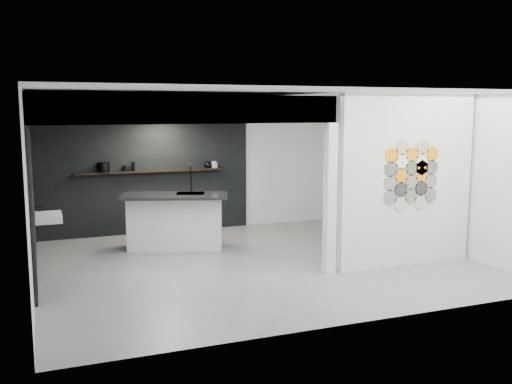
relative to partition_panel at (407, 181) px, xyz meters
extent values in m
cube|color=slate|center=(-2.23, 1.00, -1.40)|extent=(7.00, 6.00, 0.01)
cube|color=silver|center=(0.00, 0.00, 0.00)|extent=(2.45, 0.15, 2.80)
cube|color=black|center=(-3.52, 3.97, -0.22)|extent=(4.40, 0.04, 2.35)
cube|color=black|center=(-5.70, 2.00, -0.22)|extent=(0.04, 4.00, 2.35)
cube|color=silver|center=(-3.52, 2.00, 1.15)|extent=(4.40, 4.00, 0.40)
cube|color=silver|center=(-1.41, 0.00, -0.22)|extent=(0.16, 0.16, 2.35)
cube|color=silver|center=(-3.52, 0.08, 1.15)|extent=(4.40, 0.16, 0.40)
cube|color=silver|center=(-5.46, 1.80, -0.55)|extent=(0.40, 0.60, 0.12)
cube|color=black|center=(-3.43, 3.87, -0.10)|extent=(3.00, 0.15, 0.04)
cube|color=silver|center=(-3.26, 2.48, -0.91)|extent=(1.81, 1.14, 0.97)
cube|color=black|center=(-3.29, 2.39, -0.41)|extent=(2.09, 1.42, 0.05)
cube|color=black|center=(-2.98, 2.44, -0.39)|extent=(0.62, 0.57, 0.02)
cylinder|color=black|center=(-2.90, 2.66, -0.16)|extent=(0.03, 0.03, 0.45)
torus|color=black|center=(-2.93, 2.59, 0.07)|extent=(0.07, 0.16, 0.16)
cylinder|color=black|center=(-4.36, 3.87, 0.02)|extent=(0.30, 0.30, 0.19)
ellipsoid|color=black|center=(-2.21, 3.87, -0.01)|extent=(0.19, 0.19, 0.14)
cylinder|color=gray|center=(-2.08, 3.87, -0.03)|extent=(0.17, 0.17, 0.11)
cylinder|color=gray|center=(-2.08, 3.87, -0.01)|extent=(0.11, 0.11, 0.14)
cylinder|color=black|center=(-3.78, 3.87, 0.01)|extent=(0.08, 0.08, 0.18)
cylinder|color=black|center=(-3.95, 3.87, -0.02)|extent=(0.10, 0.10, 0.11)
cylinder|color=#66635E|center=(-0.37, -0.09, -0.24)|extent=(0.26, 0.02, 0.26)
cylinder|color=silver|center=(-0.37, -0.09, -0.01)|extent=(0.26, 0.02, 0.26)
cylinder|color=black|center=(-0.37, -0.09, 0.21)|extent=(0.26, 0.02, 0.26)
cylinder|color=orange|center=(-0.37, -0.09, 0.44)|extent=(0.26, 0.02, 0.26)
cylinder|color=beige|center=(-0.17, -0.09, -0.35)|extent=(0.26, 0.02, 0.26)
cylinder|color=#2D2D2D|center=(-0.17, -0.09, -0.13)|extent=(0.26, 0.02, 0.26)
cylinder|color=orange|center=(-0.17, -0.09, 0.10)|extent=(0.26, 0.02, 0.26)
cylinder|color=white|center=(-0.17, -0.09, 0.33)|extent=(0.26, 0.02, 0.26)
cylinder|color=tan|center=(-0.17, -0.09, 0.55)|extent=(0.26, 0.02, 0.26)
cylinder|color=#66635E|center=(0.02, -0.09, -0.24)|extent=(0.26, 0.02, 0.26)
cylinder|color=silver|center=(0.02, -0.09, -0.01)|extent=(0.26, 0.02, 0.26)
cylinder|color=black|center=(0.02, -0.09, 0.21)|extent=(0.26, 0.02, 0.26)
cylinder|color=orange|center=(0.02, -0.09, 0.44)|extent=(0.26, 0.02, 0.26)
cylinder|color=beige|center=(0.22, -0.09, -0.35)|extent=(0.26, 0.02, 0.26)
cylinder|color=#2D2D2D|center=(0.22, -0.09, -0.13)|extent=(0.26, 0.02, 0.26)
cylinder|color=orange|center=(0.22, -0.09, 0.10)|extent=(0.26, 0.02, 0.26)
cylinder|color=white|center=(0.22, -0.09, 0.33)|extent=(0.26, 0.02, 0.26)
cylinder|color=tan|center=(0.22, -0.09, 0.55)|extent=(0.26, 0.02, 0.26)
cylinder|color=#66635E|center=(0.42, -0.09, -0.24)|extent=(0.26, 0.02, 0.26)
cylinder|color=silver|center=(0.42, -0.09, -0.01)|extent=(0.26, 0.02, 0.26)
cylinder|color=black|center=(0.42, -0.09, 0.21)|extent=(0.26, 0.02, 0.26)
cylinder|color=orange|center=(0.42, -0.09, 0.44)|extent=(0.26, 0.02, 0.26)
cylinder|color=orange|center=(0.22, -0.09, 0.21)|extent=(0.26, 0.02, 0.26)
camera|label=1|loc=(-5.62, -7.67, 1.15)|focal=40.00mm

